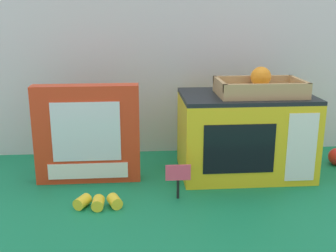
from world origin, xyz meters
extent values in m
plane|color=#147A4C|center=(0.00, 0.00, 0.00)|extent=(1.70, 1.70, 0.00)
cube|color=silver|center=(0.00, 0.24, 0.38)|extent=(1.61, 0.03, 0.77)
cube|color=yellow|center=(0.18, 0.00, 0.12)|extent=(0.40, 0.26, 0.25)
cube|color=black|center=(0.18, 0.00, 0.25)|extent=(0.40, 0.26, 0.01)
cube|color=black|center=(0.13, -0.13, 0.12)|extent=(0.21, 0.01, 0.15)
cube|color=white|center=(0.31, -0.13, 0.12)|extent=(0.09, 0.01, 0.21)
cube|color=tan|center=(0.21, -0.02, 0.27)|extent=(0.26, 0.17, 0.02)
cube|color=tan|center=(0.21, -0.10, 0.29)|extent=(0.26, 0.01, 0.02)
cube|color=tan|center=(0.21, 0.06, 0.29)|extent=(0.26, 0.01, 0.02)
cube|color=tan|center=(0.09, -0.02, 0.29)|extent=(0.01, 0.17, 0.02)
cube|color=tan|center=(0.33, -0.02, 0.29)|extent=(0.01, 0.17, 0.02)
sphere|color=#E04228|center=(0.23, 0.04, 0.31)|extent=(0.05, 0.05, 0.05)
sphere|color=orange|center=(0.22, -0.01, 0.31)|extent=(0.06, 0.06, 0.06)
cube|color=red|center=(-0.31, -0.03, 0.15)|extent=(0.31, 0.05, 0.30)
cube|color=silver|center=(-0.31, -0.06, 0.16)|extent=(0.20, 0.00, 0.18)
cube|color=white|center=(-0.31, -0.06, 0.04)|extent=(0.24, 0.00, 0.05)
cylinder|color=black|center=(-0.05, -0.18, 0.03)|extent=(0.01, 0.01, 0.06)
cube|color=#F44C6B|center=(-0.05, -0.18, 0.08)|extent=(0.07, 0.00, 0.05)
cylinder|color=yellow|center=(-0.32, -0.22, 0.02)|extent=(0.05, 0.05, 0.03)
cylinder|color=yellow|center=(-0.27, -0.23, 0.02)|extent=(0.03, 0.05, 0.03)
cylinder|color=yellow|center=(-0.23, -0.22, 0.02)|extent=(0.05, 0.05, 0.03)
camera|label=1|loc=(-0.17, -1.25, 0.51)|focal=44.74mm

